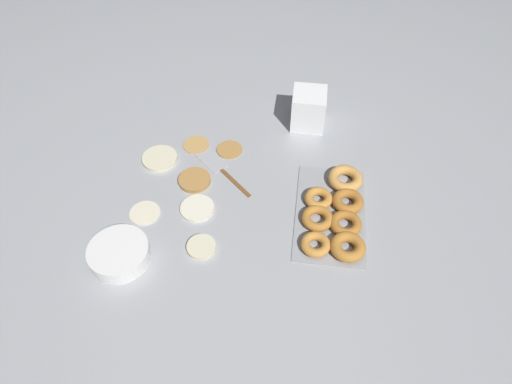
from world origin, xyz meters
TOP-DOWN VIEW (x-y plane):
  - ground_plane at (0.00, 0.00)m, footprint 3.00×3.00m
  - pancake_0 at (0.03, 0.10)m, footprint 0.11×0.11m
  - pancake_1 at (0.19, 0.01)m, footprint 0.09×0.09m
  - pancake_2 at (-0.12, 0.22)m, footprint 0.09×0.09m
  - pancake_3 at (0.20, 0.13)m, footprint 0.09×0.09m
  - pancake_4 at (-0.08, 0.07)m, footprint 0.11×0.11m
  - pancake_5 at (0.11, 0.24)m, footprint 0.12×0.12m
  - pancake_6 at (-0.22, 0.03)m, footprint 0.09×0.09m
  - donut_tray at (-0.06, -0.36)m, footprint 0.38×0.21m
  - batter_bowl at (-0.29, 0.25)m, footprint 0.17×0.17m
  - container_stack at (0.36, -0.25)m, footprint 0.12×0.12m
  - spatula at (0.11, 0.05)m, footprint 0.22×0.23m

SIDE VIEW (x-z plane):
  - ground_plane at x=0.00m, z-range 0.00..0.00m
  - spatula at x=0.11m, z-range 0.00..0.01m
  - pancake_3 at x=0.20m, z-range 0.00..0.01m
  - pancake_2 at x=-0.12m, z-range 0.00..0.01m
  - pancake_1 at x=0.19m, z-range 0.00..0.01m
  - pancake_4 at x=-0.08m, z-range 0.00..0.01m
  - pancake_5 at x=0.11m, z-range 0.00..0.01m
  - pancake_6 at x=-0.22m, z-range 0.00..0.01m
  - pancake_0 at x=0.03m, z-range 0.00..0.02m
  - donut_tray at x=-0.06m, z-range 0.00..0.04m
  - batter_bowl at x=-0.29m, z-range 0.00..0.05m
  - container_stack at x=0.36m, z-range 0.00..0.14m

